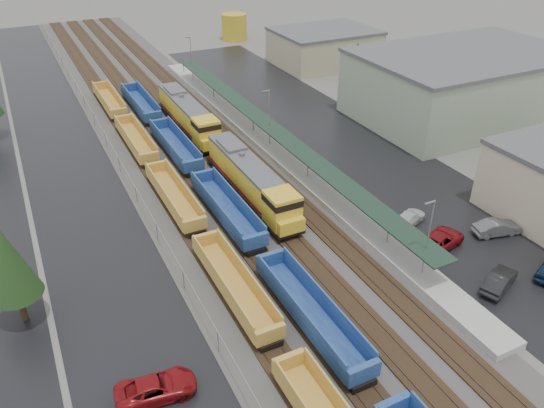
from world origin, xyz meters
The scene contains 19 objects.
ballast_strip centered at (0.00, 60.00, 0.04)m, with size 20.00×160.00×0.08m, color #302D2B.
trackbed centered at (0.00, 60.00, 0.16)m, with size 14.60×160.00×0.22m.
west_parking_lot centered at (-15.00, 60.00, 0.01)m, with size 10.00×160.00×0.02m, color black.
east_commuter_lot centered at (19.00, 50.00, 0.01)m, with size 16.00×100.00×0.02m, color black.
station_platform centered at (9.50, 50.01, 0.73)m, with size 3.00×80.00×8.00m.
chainlink_fence centered at (-9.50, 58.44, 1.61)m, with size 0.08×160.04×2.02m.
industrial_buildings centered at (37.76, 45.85, 4.25)m, with size 32.52×75.30×9.50m.
tree_west_near centered at (-22.00, 30.00, 5.82)m, with size 3.96×3.96×9.00m.
tree_east centered at (28.00, 58.00, 6.47)m, with size 4.40×4.40×10.00m.
locomotive_lead centered at (2.00, 38.95, 2.38)m, with size 2.98×19.65×4.45m.
locomotive_trail centered at (2.00, 59.95, 2.38)m, with size 2.98×19.65×4.45m.
well_string_yellow centered at (-6.00, 33.50, 1.11)m, with size 2.46×96.32×2.18m.
well_string_blue centered at (-2.00, 28.10, 1.17)m, with size 2.64×100.61×2.34m.
storage_tank centered at (28.00, 105.02, 2.78)m, with size 5.55×5.55×5.55m, color gold.
parked_car_west_c centered at (-14.71, 18.16, 0.76)m, with size 5.44×2.51×1.51m, color maroon.
parked_car_east_a centered at (14.59, 16.08, 0.78)m, with size 4.72×1.65×1.56m, color black.
parked_car_east_b centered at (14.19, 22.97, 0.80)m, with size 5.73×2.64×1.59m, color maroon.
parked_car_east_c centered at (14.20, 27.49, 0.68)m, with size 4.68×1.90×1.36m, color silver.
parked_car_east_e centered at (20.66, 22.14, 0.77)m, with size 4.67×1.63×1.54m, color #4F5154.
Camera 1 is at (-18.49, -6.79, 29.61)m, focal length 35.00 mm.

